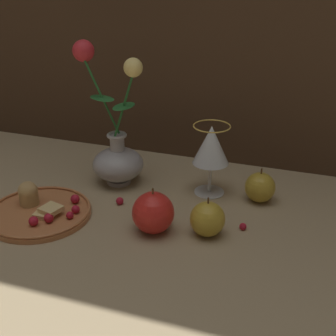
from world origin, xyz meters
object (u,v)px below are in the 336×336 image
apple_beside_vase (260,187)px  apple_near_glass (153,213)px  vase (116,149)px  plate_with_pastries (39,210)px  apple_at_table_edge (207,219)px  wine_glass (211,147)px

apple_beside_vase → apple_near_glass: apple_near_glass is taller
vase → plate_with_pastries: 0.23m
plate_with_pastries → apple_at_table_edge: bearing=6.9°
wine_glass → apple_beside_vase: (0.11, -0.00, -0.08)m
vase → apple_near_glass: vase is taller
vase → wine_glass: (0.22, 0.02, 0.03)m
plate_with_pastries → apple_beside_vase: bearing=26.2°
apple_beside_vase → wine_glass: bearing=178.2°
vase → apple_beside_vase: vase is taller
wine_glass → apple_beside_vase: size_ratio=2.06×
wine_glass → apple_near_glass: bearing=-108.4°
vase → apple_near_glass: 0.24m
wine_glass → plate_with_pastries: bearing=-145.7°
wine_glass → apple_beside_vase: bearing=-1.8°
plate_with_pastries → wine_glass: 0.39m
vase → wine_glass: bearing=5.4°
vase → apple_near_glass: (0.16, -0.17, -0.04)m
plate_with_pastries → wine_glass: bearing=34.3°
vase → plate_with_pastries: (-0.09, -0.19, -0.07)m
vase → apple_beside_vase: size_ratio=4.17×
plate_with_pastries → apple_beside_vase: apple_beside_vase is taller
plate_with_pastries → apple_beside_vase: size_ratio=2.73×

